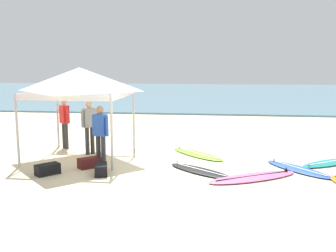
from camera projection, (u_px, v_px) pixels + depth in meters
The scene contains 14 objects.
ground_plane at pixel (156, 172), 10.12m from camera, with size 80.00×80.00×0.00m, color beige.
sea at pixel (203, 93), 39.51m from camera, with size 80.00×36.00×0.10m, color #568499.
canopy_tent at pixel (80, 80), 11.42m from camera, with size 2.80×2.80×2.75m.
surfboard_pink at pixel (253, 177), 9.56m from camera, with size 2.53×1.88×0.19m.
surfboard_lime at pixel (197, 154), 12.04m from camera, with size 1.97×1.99×0.19m.
surfboard_black at pixel (200, 171), 10.14m from camera, with size 1.97×1.73×0.19m.
surfboard_teal at pixel (330, 163), 10.98m from camera, with size 2.10×1.74×0.19m.
surfboard_blue at pixel (298, 169), 10.31m from camera, with size 1.78×2.05×0.19m.
person_red at pixel (65, 120), 12.89m from camera, with size 0.42×0.41×1.71m.
person_blue at pixel (100, 132), 10.53m from camera, with size 0.52×0.34×1.71m.
person_grey at pixel (89, 124), 12.04m from camera, with size 0.41×0.42×1.71m.
gear_bag_near_tent at pixel (48, 169), 9.88m from camera, with size 0.60×0.32×0.28m, color black.
gear_bag_by_pole at pixel (101, 169), 9.87m from camera, with size 0.60×0.32×0.28m, color black.
gear_bag_on_sand at pixel (89, 163), 10.55m from camera, with size 0.60×0.32×0.28m, color #4C1919.
Camera 1 is at (1.59, -9.68, 2.79)m, focal length 40.72 mm.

